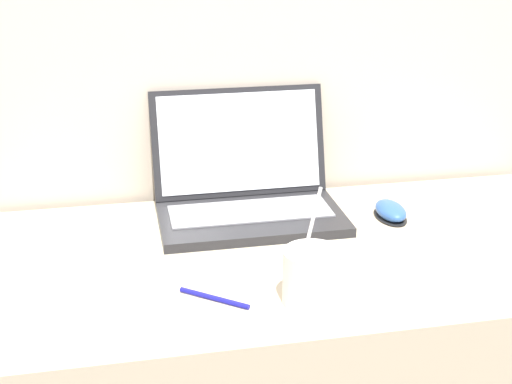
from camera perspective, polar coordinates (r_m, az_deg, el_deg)
The scene contains 4 objects.
laptop at distance 1.52m, azimuth -0.75°, elevation 0.33°, with size 0.38×0.29×0.25m.
drink_cup at distance 1.18m, azimuth 4.49°, elevation -6.69°, with size 0.10×0.10×0.20m.
computer_mouse at distance 1.54m, azimuth 10.72°, elevation -1.53°, with size 0.06×0.11×0.03m.
pen at distance 1.21m, azimuth -3.36°, elevation -8.47°, with size 0.11×0.09×0.01m.
Camera 1 is at (-0.33, -0.89, 1.32)m, focal length 50.00 mm.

